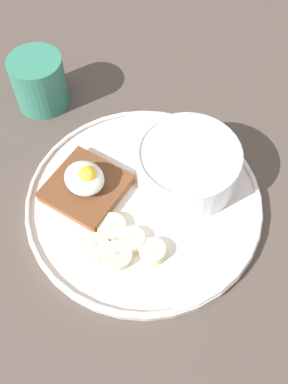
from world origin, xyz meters
TOP-DOWN VIEW (x-y plane):
  - ground_plane at (0.00, 0.00)cm, footprint 120.00×120.00cm
  - plate at (0.00, 0.00)cm, footprint 30.54×30.54cm
  - oatmeal_bowl at (1.62, 6.37)cm, footprint 13.33×13.33cm
  - toast_slice at (-6.37, -4.16)cm, footprint 10.96×10.96cm
  - poached_egg at (-6.28, -4.12)cm, footprint 5.34×4.75cm
  - banana_slice_front at (0.03, -5.80)cm, footprint 5.12×5.11cm
  - banana_slice_left at (3.26, -8.00)cm, footprint 4.97×5.01cm
  - banana_slice_back at (5.89, -4.68)cm, footprint 3.81×3.71cm
  - banana_slice_right at (3.05, -5.28)cm, footprint 4.06×4.06cm
  - banana_slice_inner at (0.56, -8.96)cm, footprint 4.64×4.67cm
  - coffee_mug at (-23.82, 2.67)cm, footprint 7.79×7.79cm

SIDE VIEW (x-z plane):
  - ground_plane at x=0.00cm, z-range 0.00..2.00cm
  - plate at x=0.00cm, z-range 2.00..3.60cm
  - banana_slice_front at x=0.03cm, z-range 2.92..4.24cm
  - banana_slice_right at x=3.05cm, z-range 2.97..4.22cm
  - banana_slice_back at x=5.89cm, z-range 2.90..4.39cm
  - banana_slice_inner at x=0.56cm, z-range 2.92..4.39cm
  - banana_slice_left at x=3.26cm, z-range 2.86..4.73cm
  - toast_slice at x=-6.37cm, z-range 3.09..4.59cm
  - oatmeal_bowl at x=1.62cm, z-range 3.08..8.81cm
  - coffee_mug at x=-23.82cm, z-range 2.11..10.04cm
  - poached_egg at x=-6.28cm, z-range 4.31..7.91cm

